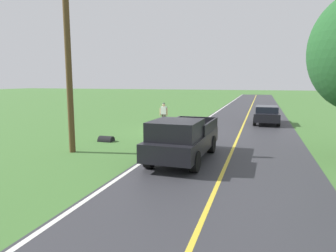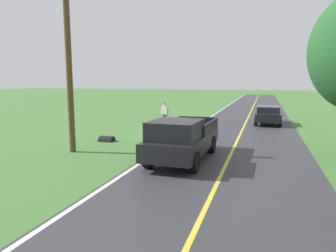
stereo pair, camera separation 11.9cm
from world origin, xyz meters
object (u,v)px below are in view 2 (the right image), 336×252
at_px(utility_pole_roadside, 69,70).
at_px(suitcase_carried, 159,122).
at_px(pickup_truck_passing, 182,138).
at_px(hitchhiker_walking, 165,113).
at_px(sedan_near_oncoming, 268,114).

bearing_deg(utility_pole_roadside, suitcase_carried, -96.58).
bearing_deg(pickup_truck_passing, hitchhiker_walking, -67.77).
bearing_deg(pickup_truck_passing, suitcase_carried, -65.42).
distance_m(hitchhiker_walking, suitcase_carried, 0.85).
bearing_deg(sedan_near_oncoming, hitchhiker_walking, 24.66).
distance_m(suitcase_carried, sedan_near_oncoming, 8.58).
bearing_deg(sedan_near_oncoming, pickup_truck_passing, 74.59).
relative_size(pickup_truck_passing, utility_pole_roadside, 0.71).
relative_size(suitcase_carried, pickup_truck_passing, 0.09).
xyz_separation_m(suitcase_carried, pickup_truck_passing, (-4.28, 9.36, 0.72)).
distance_m(suitcase_carried, utility_pole_roadside, 10.09).
bearing_deg(utility_pole_roadside, hitchhiker_walking, -99.01).
relative_size(suitcase_carried, utility_pole_roadside, 0.06).
distance_m(pickup_truck_passing, utility_pole_roadside, 6.08).
bearing_deg(suitcase_carried, pickup_truck_passing, 23.62).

